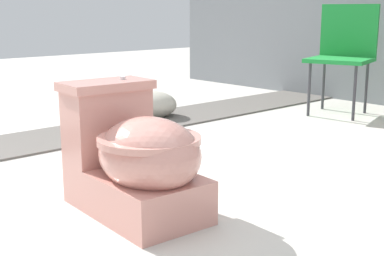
# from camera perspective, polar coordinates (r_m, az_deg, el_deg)

# --- Properties ---
(ground_plane) EXTENTS (14.00, 14.00, 0.00)m
(ground_plane) POSITION_cam_1_polar(r_m,az_deg,el_deg) (2.26, -3.49, -8.01)
(ground_plane) COLOR beige
(gravel_strip) EXTENTS (0.56, 8.00, 0.01)m
(gravel_strip) POSITION_cam_1_polar(r_m,az_deg,el_deg) (3.59, -10.70, -0.36)
(gravel_strip) COLOR #605B56
(gravel_strip) RESTS_ON ground
(toilet) EXTENTS (0.65, 0.42, 0.52)m
(toilet) POSITION_cam_1_polar(r_m,az_deg,el_deg) (2.10, -6.02, -3.32)
(toilet) COLOR tan
(toilet) RESTS_ON ground
(folding_chair_left) EXTENTS (0.55, 0.55, 0.83)m
(folding_chair_left) POSITION_cam_1_polar(r_m,az_deg,el_deg) (4.31, 15.93, 8.31)
(folding_chair_left) COLOR #1E8C38
(folding_chair_left) RESTS_ON ground
(boulder_near) EXTENTS (0.43, 0.41, 0.20)m
(boulder_near) POSITION_cam_1_polar(r_m,az_deg,el_deg) (4.01, -4.14, 2.52)
(boulder_near) COLOR #ADA899
(boulder_near) RESTS_ON ground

